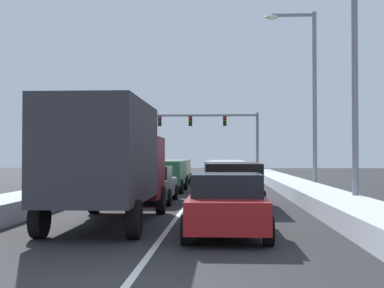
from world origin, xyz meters
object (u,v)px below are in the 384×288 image
object	(u,v)px
suv_silver_right_lane_third	(225,174)
suv_tan_center_lane_fourth	(174,170)
box_truck_center_lane_nearest	(109,157)
suv_green_center_lane_third	(165,173)
suv_black_right_lane_second	(233,180)
sedan_red_right_lane_nearest	(227,204)
suv_white_right_lane_fourth	(226,171)
traffic_light_gantry	(220,128)
street_lamp_right_mid	(308,86)
sedan_gray_center_lane_second	(151,184)
street_lamp_right_near	(345,61)

from	to	relation	value
suv_silver_right_lane_third	suv_tan_center_lane_fourth	distance (m)	9.31
box_truck_center_lane_nearest	suv_green_center_lane_third	bearing A→B (deg)	89.55
suv_black_right_lane_second	suv_green_center_lane_third	xyz separation A→B (m)	(-3.48, 8.45, 0.00)
sedan_red_right_lane_nearest	suv_green_center_lane_third	xyz separation A→B (m)	(-3.18, 15.60, 0.25)
sedan_red_right_lane_nearest	suv_black_right_lane_second	xyz separation A→B (m)	(0.31, 7.16, 0.25)
suv_black_right_lane_second	suv_white_right_lane_fourth	distance (m)	12.67
suv_white_right_lane_fourth	suv_green_center_lane_third	distance (m)	5.38
box_truck_center_lane_nearest	suv_green_center_lane_third	xyz separation A→B (m)	(0.11, 13.94, -0.88)
traffic_light_gantry	street_lamp_right_mid	distance (m)	25.23
box_truck_center_lane_nearest	traffic_light_gantry	distance (m)	37.88
suv_white_right_lane_fourth	street_lamp_right_mid	world-z (taller)	street_lamp_right_mid
suv_tan_center_lane_fourth	suv_green_center_lane_third	bearing A→B (deg)	-88.68
sedan_red_right_lane_nearest	suv_silver_right_lane_third	xyz separation A→B (m)	(0.05, 13.56, 0.25)
suv_silver_right_lane_third	suv_tan_center_lane_fourth	xyz separation A→B (m)	(-3.38, 8.67, 0.00)
sedan_red_right_lane_nearest	sedan_gray_center_lane_second	xyz separation A→B (m)	(-3.09, 8.94, 0.00)
suv_green_center_lane_third	suv_tan_center_lane_fourth	size ratio (longest dim) A/B	1.00
suv_black_right_lane_second	street_lamp_right_near	xyz separation A→B (m)	(3.84, -1.62, 4.20)
sedan_red_right_lane_nearest	suv_tan_center_lane_fourth	xyz separation A→B (m)	(-3.33, 22.23, 0.25)
box_truck_center_lane_nearest	suv_green_center_lane_third	size ratio (longest dim) A/B	1.47
suv_silver_right_lane_third	suv_white_right_lane_fourth	bearing A→B (deg)	89.06
suv_white_right_lane_fourth	street_lamp_right_near	world-z (taller)	street_lamp_right_near
suv_black_right_lane_second	street_lamp_right_near	distance (m)	5.92
suv_black_right_lane_second	suv_white_right_lane_fourth	bearing A→B (deg)	90.69
sedan_red_right_lane_nearest	suv_silver_right_lane_third	world-z (taller)	suv_silver_right_lane_third
street_lamp_right_near	sedan_red_right_lane_nearest	bearing A→B (deg)	-126.79
sedan_red_right_lane_nearest	suv_white_right_lane_fourth	distance (m)	19.83
sedan_gray_center_lane_second	street_lamp_right_mid	distance (m)	10.46
suv_white_right_lane_fourth	suv_green_center_lane_third	bearing A→B (deg)	-128.25
traffic_light_gantry	box_truck_center_lane_nearest	bearing A→B (deg)	-94.44
sedan_red_right_lane_nearest	suv_green_center_lane_third	distance (m)	15.93
sedan_red_right_lane_nearest	box_truck_center_lane_nearest	world-z (taller)	box_truck_center_lane_nearest
suv_tan_center_lane_fourth	street_lamp_right_mid	size ratio (longest dim) A/B	0.52
box_truck_center_lane_nearest	street_lamp_right_mid	bearing A→B (deg)	59.39
suv_silver_right_lane_third	suv_green_center_lane_third	size ratio (longest dim) A/B	1.00
box_truck_center_lane_nearest	suv_tan_center_lane_fourth	world-z (taller)	box_truck_center_lane_nearest
suv_tan_center_lane_fourth	sedan_red_right_lane_nearest	bearing A→B (deg)	-81.49
street_lamp_right_mid	box_truck_center_lane_nearest	bearing A→B (deg)	-120.61
sedan_red_right_lane_nearest	street_lamp_right_mid	size ratio (longest dim) A/B	0.48
suv_white_right_lane_fourth	sedan_gray_center_lane_second	distance (m)	11.36
suv_white_right_lane_fourth	street_lamp_right_near	xyz separation A→B (m)	(3.99, -14.29, 4.20)
sedan_gray_center_lane_second	suv_tan_center_lane_fourth	xyz separation A→B (m)	(-0.24, 13.29, 0.25)
suv_green_center_lane_third	suv_tan_center_lane_fourth	xyz separation A→B (m)	(-0.15, 6.63, 0.00)
suv_white_right_lane_fourth	suv_tan_center_lane_fourth	distance (m)	4.23
suv_silver_right_lane_third	traffic_light_gantry	distance (m)	26.04
suv_black_right_lane_second	sedan_gray_center_lane_second	world-z (taller)	suv_black_right_lane_second
box_truck_center_lane_nearest	traffic_light_gantry	xyz separation A→B (m)	(2.92, 37.66, 2.82)
traffic_light_gantry	street_lamp_right_mid	world-z (taller)	street_lamp_right_mid
sedan_red_right_lane_nearest	street_lamp_right_near	size ratio (longest dim) A/B	0.51
suv_green_center_lane_third	street_lamp_right_near	world-z (taller)	street_lamp_right_near
sedan_red_right_lane_nearest	box_truck_center_lane_nearest	bearing A→B (deg)	153.11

